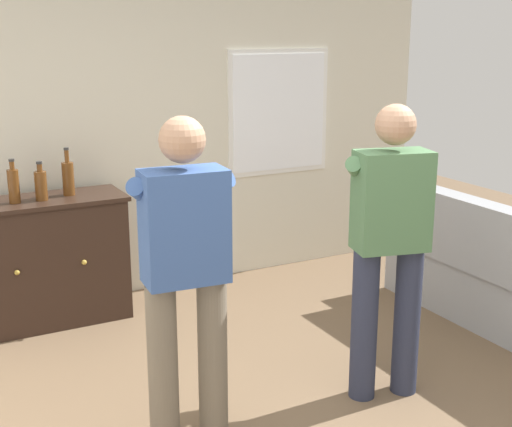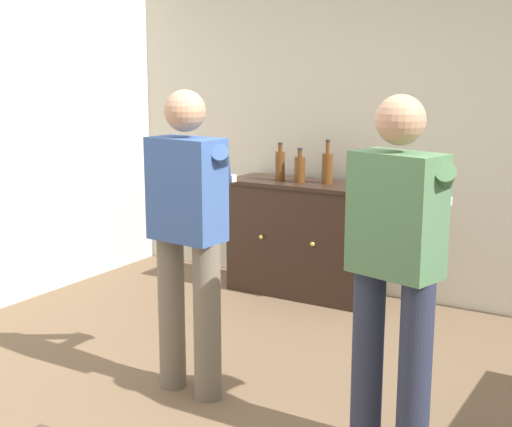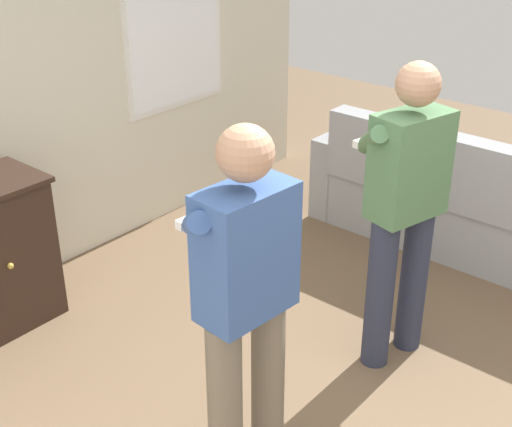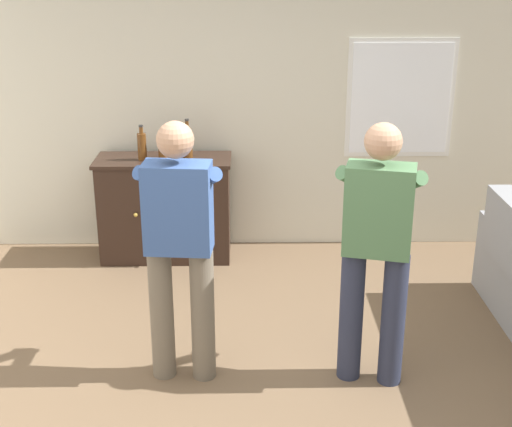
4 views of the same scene
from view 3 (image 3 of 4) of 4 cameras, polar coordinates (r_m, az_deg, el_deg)
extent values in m
cube|color=beige|center=(4.65, -18.31, 11.25)|extent=(5.20, 0.12, 2.80)
cube|color=silver|center=(5.34, -6.56, 13.87)|extent=(0.94, 0.02, 1.05)
cube|color=white|center=(5.33, -6.52, 13.87)|extent=(0.86, 0.03, 0.97)
cube|color=gray|center=(5.22, 16.93, -1.01)|extent=(0.55, 2.10, 0.42)
cube|color=gray|center=(4.86, 16.63, 2.89)|extent=(0.18, 2.10, 0.49)
cube|color=gray|center=(5.64, 6.69, 3.38)|extent=(0.55, 0.18, 0.64)
cube|color=orange|center=(4.99, 17.16, 2.65)|extent=(0.19, 0.41, 0.36)
sphere|color=#B79338|center=(4.22, -19.04, -3.99)|extent=(0.04, 0.04, 0.04)
cylinder|color=#6B6051|center=(3.12, -2.49, -15.45)|extent=(0.15, 0.15, 0.88)
cylinder|color=#6B6051|center=(3.26, 0.95, -13.28)|extent=(0.15, 0.15, 0.88)
cube|color=#385693|center=(2.77, -0.81, -3.13)|extent=(0.42, 0.25, 0.55)
sphere|color=tan|center=(2.59, -0.87, 4.86)|extent=(0.22, 0.22, 0.22)
cylinder|color=#385693|center=(2.76, -4.86, -0.81)|extent=(0.35, 0.39, 0.29)
cylinder|color=#385693|center=(2.89, -1.41, 0.67)|extent=(0.30, 0.42, 0.29)
cube|color=white|center=(2.97, -5.14, -0.54)|extent=(0.15, 0.05, 0.04)
cylinder|color=#282D42|center=(3.88, 9.87, -6.38)|extent=(0.15, 0.15, 0.88)
cylinder|color=#282D42|center=(4.05, 12.50, -5.15)|extent=(0.15, 0.15, 0.88)
cube|color=#4C754C|center=(3.64, 12.20, 3.80)|extent=(0.44, 0.31, 0.55)
sphere|color=tan|center=(3.50, 12.85, 10.06)|extent=(0.22, 0.22, 0.22)
cylinder|color=#4C754C|center=(3.62, 9.27, 5.82)|extent=(0.39, 0.35, 0.29)
cylinder|color=#4C754C|center=(3.78, 11.79, 6.50)|extent=(0.24, 0.44, 0.29)
cube|color=white|center=(3.83, 8.75, 5.69)|extent=(0.16, 0.08, 0.04)
camera|label=1|loc=(1.63, 98.25, -22.21)|focal=50.00mm
camera|label=2|loc=(4.37, 58.30, 4.16)|focal=50.00mm
camera|label=4|loc=(3.27, 88.10, 2.26)|focal=50.00mm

